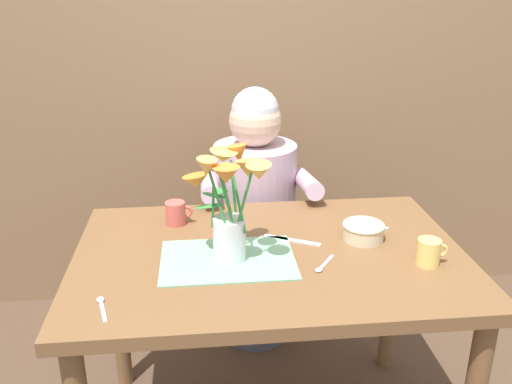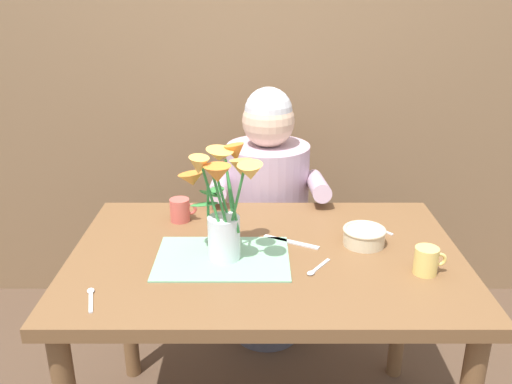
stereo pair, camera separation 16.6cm
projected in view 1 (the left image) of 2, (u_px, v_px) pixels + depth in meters
name	position (u px, v px, depth m)	size (l,w,h in m)	color
wood_panel_backdrop	(242.00, 44.00, 2.47)	(4.00, 0.10, 2.50)	brown
dining_table	(270.00, 279.00, 1.72)	(1.20, 0.80, 0.74)	brown
seated_person	(255.00, 222.00, 2.32)	(0.45, 0.47, 1.14)	#4C4C56
striped_placemat	(228.00, 260.00, 1.63)	(0.40, 0.28, 0.01)	#7AB289
flower_vase	(228.00, 201.00, 1.56)	(0.27, 0.23, 0.34)	silver
ceramic_bowl	(363.00, 231.00, 1.76)	(0.14, 0.14, 0.06)	beige
dinner_knife	(292.00, 240.00, 1.75)	(0.19, 0.02, 0.01)	silver
coffee_cup	(429.00, 252.00, 1.60)	(0.09, 0.07, 0.08)	#E5C666
tea_cup	(176.00, 213.00, 1.86)	(0.09, 0.07, 0.08)	#CC564C
spoon_0	(102.00, 305.00, 1.41)	(0.05, 0.12, 0.01)	silver
spoon_1	(368.00, 222.00, 1.89)	(0.09, 0.10, 0.01)	silver
spoon_2	(322.00, 266.00, 1.59)	(0.08, 0.11, 0.01)	silver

